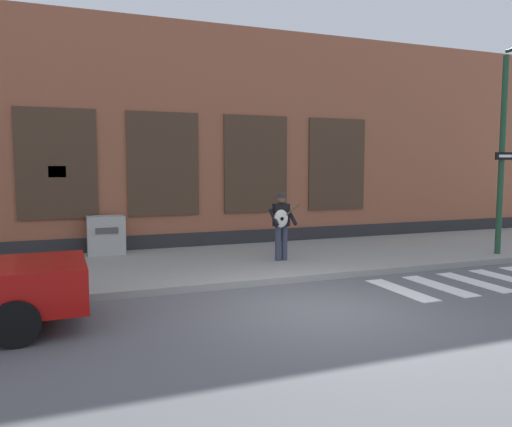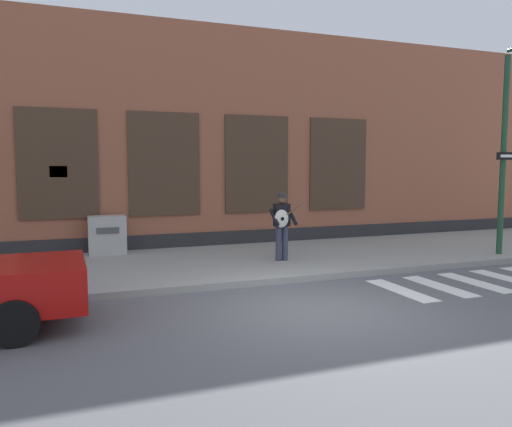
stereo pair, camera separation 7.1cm
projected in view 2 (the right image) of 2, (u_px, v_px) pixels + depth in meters
The scene contains 6 objects.
ground_plane at pixel (317, 310), 8.64m from camera, with size 160.00×160.00×0.00m, color #56565B.
sidewalk at pixel (238, 262), 12.61m from camera, with size 28.00×4.71×0.15m.
building_backdrop at pixel (195, 142), 16.36m from camera, with size 28.00×4.06×6.57m.
crosswalk at pixel (492, 281), 10.83m from camera, with size 5.20×1.90×0.01m.
busker at pixel (282, 222), 12.29m from camera, with size 0.70×0.52×1.68m.
utility_box at pixel (107, 235), 13.26m from camera, with size 0.96×0.57×1.02m.
Camera 2 is at (-3.97, -7.53, 2.48)m, focal length 35.00 mm.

